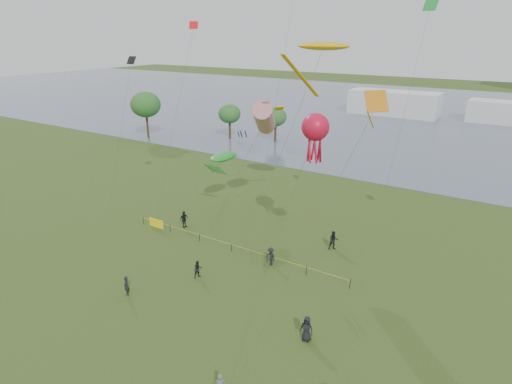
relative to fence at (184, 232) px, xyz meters
The scene contains 18 objects.
ground_plane 16.78m from the fence, 50.23° to the right, with size 400.00×400.00×0.00m, color #253912.
lake 87.77m from the fence, 82.98° to the left, with size 400.00×120.00×0.08m, color slate.
pavilion_left 82.16m from the fence, 90.89° to the left, with size 22.00×8.00×6.00m, color silver.
pavilion_right 88.65m from the fence, 73.80° to the left, with size 18.00×7.00×5.00m, color silver.
trees 44.18m from the fence, 128.82° to the left, with size 28.14×16.12×9.18m.
fence is the anchor object (origin of this frame).
spectator_a 8.31m from the fence, 40.01° to the right, with size 0.77×0.60×1.58m, color black.
spectator_b 10.59m from the fence, ahead, with size 1.12×0.64×1.73m, color black.
spectator_c 2.34m from the fence, 129.76° to the left, with size 1.09×0.46×1.87m, color black.
spectator_d 19.43m from the fence, 23.25° to the right, with size 0.92×0.60×1.88m, color black.
spectator_f 10.98m from the fence, 73.07° to the right, with size 0.61×0.40×1.68m, color black.
spectator_g 15.35m from the fence, 21.74° to the left, with size 0.93×0.72×1.91m, color black.
kite_stingray 22.67m from the fence, 35.14° to the left, with size 6.45×10.02×19.18m.
kite_windsock 14.32m from the fence, 44.22° to the left, with size 6.27×6.54×14.05m.
kite_creature 9.49m from the fence, 89.33° to the left, with size 4.65×8.72×7.32m.
kite_octopus 18.39m from the fence, ahead, with size 3.74×4.64×13.95m.
kite_delta 24.91m from the fence, 12.07° to the right, with size 4.27×12.53×16.63m.
small_kites 23.61m from the fence, 28.67° to the left, with size 40.42×11.91×9.17m.
Camera 1 is at (17.05, -16.99, 19.93)m, focal length 30.00 mm.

